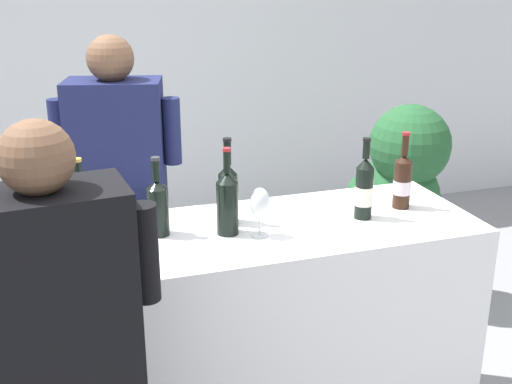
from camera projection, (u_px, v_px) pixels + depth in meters
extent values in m
cube|color=silver|center=(123.00, 50.00, 4.70)|extent=(8.00, 0.10, 2.80)
cube|color=white|center=(219.00, 347.00, 2.66)|extent=(2.10, 0.64, 1.01)
cylinder|color=black|center=(402.00, 185.00, 2.73)|extent=(0.07, 0.07, 0.20)
cone|color=black|center=(404.00, 159.00, 2.69)|extent=(0.07, 0.07, 0.03)
cylinder|color=black|center=(405.00, 145.00, 2.67)|extent=(0.03, 0.03, 0.09)
cylinder|color=maroon|center=(406.00, 134.00, 2.65)|extent=(0.03, 0.03, 0.01)
cylinder|color=silver|center=(402.00, 187.00, 2.73)|extent=(0.07, 0.07, 0.06)
cylinder|color=black|center=(56.00, 222.00, 2.35)|extent=(0.08, 0.08, 0.19)
cone|color=black|center=(53.00, 195.00, 2.32)|extent=(0.08, 0.08, 0.03)
cylinder|color=black|center=(51.00, 179.00, 2.30)|extent=(0.03, 0.03, 0.09)
cylinder|color=#333338|center=(50.00, 166.00, 2.28)|extent=(0.03, 0.03, 0.01)
cylinder|color=#ECE5CD|center=(56.00, 225.00, 2.35)|extent=(0.08, 0.08, 0.07)
cylinder|color=black|center=(364.00, 193.00, 2.61)|extent=(0.07, 0.07, 0.21)
cone|color=black|center=(366.00, 163.00, 2.57)|extent=(0.07, 0.07, 0.04)
cylinder|color=black|center=(366.00, 150.00, 2.55)|extent=(0.03, 0.03, 0.07)
cylinder|color=black|center=(367.00, 139.00, 2.54)|extent=(0.03, 0.03, 0.01)
cylinder|color=white|center=(364.00, 196.00, 2.62)|extent=(0.07, 0.07, 0.08)
cylinder|color=black|center=(83.00, 222.00, 2.34)|extent=(0.08, 0.08, 0.20)
cone|color=black|center=(80.00, 192.00, 2.30)|extent=(0.08, 0.08, 0.03)
cylinder|color=black|center=(79.00, 175.00, 2.28)|extent=(0.03, 0.03, 0.10)
cylinder|color=#B79333|center=(77.00, 160.00, 2.26)|extent=(0.03, 0.03, 0.01)
cylinder|color=silver|center=(83.00, 225.00, 2.34)|extent=(0.08, 0.08, 0.06)
cylinder|color=black|center=(228.00, 199.00, 2.57)|extent=(0.08, 0.08, 0.20)
cone|color=black|center=(228.00, 170.00, 2.53)|extent=(0.08, 0.08, 0.04)
cylinder|color=black|center=(227.00, 153.00, 2.50)|extent=(0.03, 0.03, 0.09)
cylinder|color=black|center=(227.00, 140.00, 2.49)|extent=(0.03, 0.03, 0.01)
cylinder|color=silver|center=(228.00, 201.00, 2.57)|extent=(0.08, 0.08, 0.08)
cylinder|color=black|center=(228.00, 208.00, 2.46)|extent=(0.08, 0.08, 0.21)
cone|color=black|center=(227.00, 178.00, 2.42)|extent=(0.08, 0.08, 0.04)
cylinder|color=black|center=(227.00, 162.00, 2.40)|extent=(0.03, 0.03, 0.08)
cylinder|color=maroon|center=(227.00, 149.00, 2.38)|extent=(0.03, 0.03, 0.01)
cylinder|color=black|center=(158.00, 212.00, 2.45)|extent=(0.08, 0.08, 0.19)
cone|color=black|center=(157.00, 184.00, 2.42)|extent=(0.08, 0.08, 0.03)
cylinder|color=black|center=(156.00, 170.00, 2.40)|extent=(0.03, 0.03, 0.08)
cylinder|color=#333338|center=(155.00, 159.00, 2.38)|extent=(0.03, 0.03, 0.01)
cylinder|color=silver|center=(260.00, 235.00, 2.47)|extent=(0.07, 0.07, 0.00)
cylinder|color=silver|center=(260.00, 225.00, 2.46)|extent=(0.01, 0.01, 0.08)
ellipsoid|color=silver|center=(260.00, 203.00, 2.43)|extent=(0.08, 0.08, 0.12)
ellipsoid|color=maroon|center=(260.00, 208.00, 2.44)|extent=(0.06, 0.06, 0.04)
cube|color=black|center=(128.00, 300.00, 3.14)|extent=(0.42, 0.33, 0.92)
cube|color=#191E47|center=(117.00, 148.00, 2.89)|extent=(0.46, 0.34, 0.60)
sphere|color=brown|center=(110.00, 58.00, 2.76)|extent=(0.20, 0.20, 0.20)
cylinder|color=#191E47|center=(172.00, 131.00, 2.87)|extent=(0.08, 0.08, 0.30)
cylinder|color=#191E47|center=(59.00, 133.00, 2.85)|extent=(0.08, 0.08, 0.30)
cube|color=black|center=(52.00, 293.00, 1.71)|extent=(0.45, 0.28, 0.57)
sphere|color=brown|center=(36.00, 158.00, 1.59)|extent=(0.19, 0.19, 0.19)
cylinder|color=black|center=(144.00, 253.00, 1.79)|extent=(0.08, 0.08, 0.28)
cylinder|color=brown|center=(388.00, 275.00, 4.15)|extent=(0.40, 0.40, 0.23)
sphere|color=#23562D|center=(385.00, 210.00, 4.01)|extent=(0.44, 0.44, 0.44)
sphere|color=#23562D|center=(395.00, 201.00, 4.11)|extent=(0.32, 0.32, 0.32)
sphere|color=#23562D|center=(381.00, 202.00, 3.95)|extent=(0.45, 0.45, 0.45)
sphere|color=#23562D|center=(410.00, 145.00, 3.77)|extent=(0.47, 0.47, 0.47)
sphere|color=#23562D|center=(400.00, 195.00, 3.92)|extent=(0.47, 0.47, 0.47)
sphere|color=#23562D|center=(391.00, 185.00, 4.05)|extent=(0.39, 0.39, 0.39)
sphere|color=#23562D|center=(411.00, 206.00, 3.95)|extent=(0.38, 0.38, 0.38)
cylinder|color=#4C3823|center=(393.00, 214.00, 4.01)|extent=(0.05, 0.05, 0.60)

